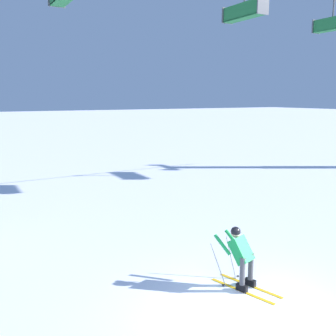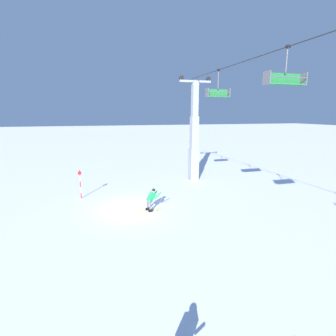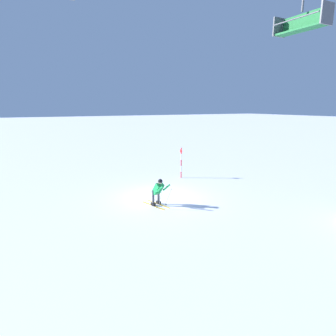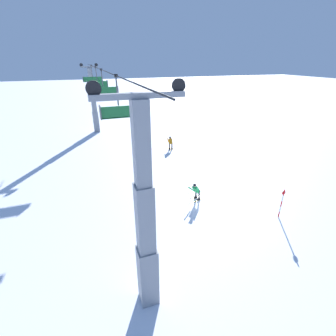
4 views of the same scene
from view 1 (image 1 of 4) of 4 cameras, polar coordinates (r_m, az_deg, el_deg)
ground_plane at (r=8.76m, az=12.22°, el=-21.37°), size 260.00×260.00×0.00m
skier_carving_main at (r=9.63m, az=10.87°, el=-12.45°), size 1.05×1.83×1.64m
chairlift_seat_second at (r=16.68m, az=11.20°, el=22.14°), size 0.61×2.19×1.86m
chairlift_seat_middle at (r=20.53m, az=23.39°, el=19.30°), size 0.61×1.89×1.86m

